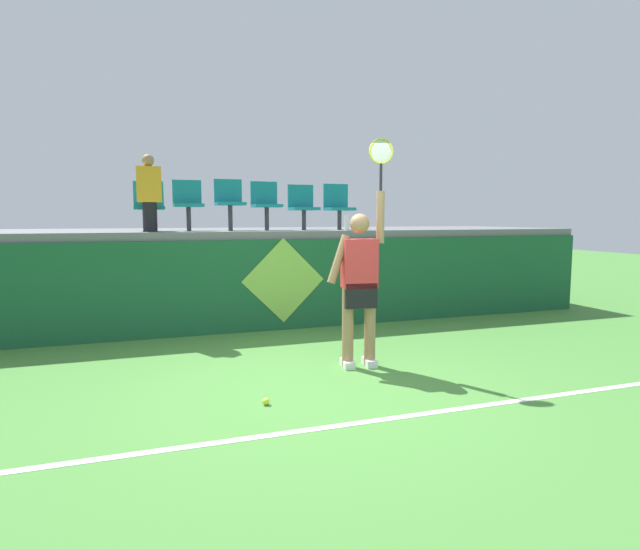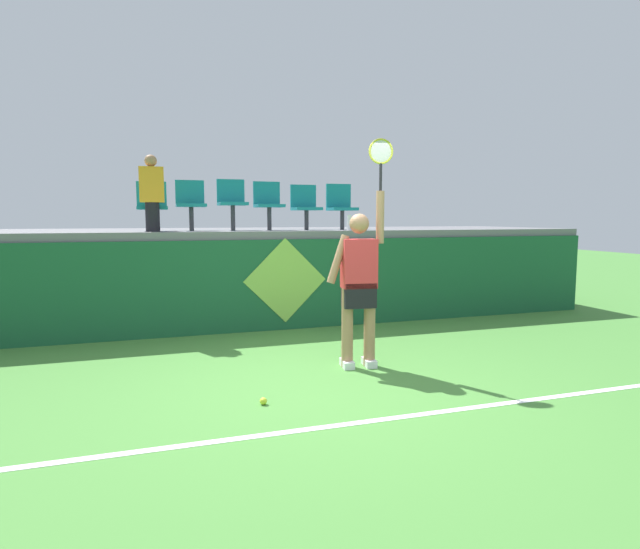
# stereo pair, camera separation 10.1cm
# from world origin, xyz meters

# --- Properties ---
(ground_plane) EXTENTS (40.00, 40.00, 0.00)m
(ground_plane) POSITION_xyz_m (0.00, 0.00, 0.00)
(ground_plane) COLOR #478438
(court_back_wall) EXTENTS (11.66, 0.20, 1.36)m
(court_back_wall) POSITION_xyz_m (0.00, 2.85, 0.68)
(court_back_wall) COLOR #195633
(court_back_wall) RESTS_ON ground_plane
(spectator_platform) EXTENTS (11.66, 3.02, 0.12)m
(spectator_platform) POSITION_xyz_m (0.00, 4.31, 1.42)
(spectator_platform) COLOR slate
(spectator_platform) RESTS_ON court_back_wall
(court_baseline_stripe) EXTENTS (10.49, 0.08, 0.01)m
(court_baseline_stripe) POSITION_xyz_m (0.00, -0.94, 0.00)
(court_baseline_stripe) COLOR white
(court_baseline_stripe) RESTS_ON ground_plane
(tennis_player) EXTENTS (0.75, 0.30, 2.55)m
(tennis_player) POSITION_xyz_m (0.65, 0.59, 0.98)
(tennis_player) COLOR white
(tennis_player) RESTS_ON ground_plane
(tennis_ball) EXTENTS (0.07, 0.07, 0.07)m
(tennis_ball) POSITION_xyz_m (-0.64, -0.28, 0.03)
(tennis_ball) COLOR #D1E533
(tennis_ball) RESTS_ON ground_plane
(water_bottle) EXTENTS (0.07, 0.07, 0.24)m
(water_bottle) POSITION_xyz_m (1.48, 3.02, 1.60)
(water_bottle) COLOR white
(water_bottle) RESTS_ON spectator_platform
(stadium_chair_0) EXTENTS (0.44, 0.42, 0.75)m
(stadium_chair_0) POSITION_xyz_m (-1.51, 3.59, 1.89)
(stadium_chair_0) COLOR #38383D
(stadium_chair_0) RESTS_ON spectator_platform
(stadium_chair_1) EXTENTS (0.44, 0.42, 0.79)m
(stadium_chair_1) POSITION_xyz_m (-0.94, 3.59, 1.93)
(stadium_chair_1) COLOR #38383D
(stadium_chair_1) RESTS_ON spectator_platform
(stadium_chair_2) EXTENTS (0.44, 0.42, 0.81)m
(stadium_chair_2) POSITION_xyz_m (-0.30, 3.58, 1.95)
(stadium_chair_2) COLOR #38383D
(stadium_chair_2) RESTS_ON spectator_platform
(stadium_chair_3) EXTENTS (0.44, 0.42, 0.79)m
(stadium_chair_3) POSITION_xyz_m (0.29, 3.59, 1.93)
(stadium_chair_3) COLOR #38383D
(stadium_chair_3) RESTS_ON spectator_platform
(stadium_chair_4) EXTENTS (0.44, 0.42, 0.75)m
(stadium_chair_4) POSITION_xyz_m (0.91, 3.59, 1.89)
(stadium_chair_4) COLOR #38383D
(stadium_chair_4) RESTS_ON spectator_platform
(stadium_chair_5) EXTENTS (0.44, 0.42, 0.78)m
(stadium_chair_5) POSITION_xyz_m (1.54, 3.59, 1.90)
(stadium_chair_5) COLOR #38383D
(stadium_chair_5) RESTS_ON spectator_platform
(spectator_0) EXTENTS (0.34, 0.20, 1.10)m
(spectator_0) POSITION_xyz_m (-1.51, 3.19, 2.05)
(spectator_0) COLOR black
(spectator_0) RESTS_ON spectator_platform
(wall_signage_mount) EXTENTS (1.27, 0.01, 1.39)m
(wall_signage_mount) POSITION_xyz_m (0.35, 2.74, 0.00)
(wall_signage_mount) COLOR #195633
(wall_signage_mount) RESTS_ON ground_plane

